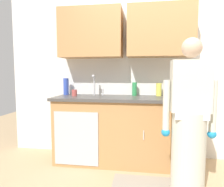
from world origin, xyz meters
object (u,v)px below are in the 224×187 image
(bottle_soap, at_px, (159,90))
(bottle_water_tall, at_px, (186,88))
(sink, at_px, (95,97))
(person_at_sink, at_px, (189,130))
(sponge, at_px, (182,98))
(bottle_cleaner_spray, at_px, (66,87))
(cup_by_sink, at_px, (74,93))
(bottle_dish_liquid, at_px, (134,89))

(bottle_soap, xyz_separation_m, bottle_water_tall, (0.38, 0.03, 0.03))
(sink, bearing_deg, person_at_sink, -31.75)
(sink, distance_m, bottle_water_tall, 1.31)
(sponge, bearing_deg, bottle_cleaner_spray, 169.63)
(bottle_soap, distance_m, bottle_water_tall, 0.38)
(cup_by_sink, xyz_separation_m, sponge, (1.49, -0.16, -0.03))
(sink, relative_size, cup_by_sink, 5.44)
(bottle_cleaner_spray, relative_size, sponge, 2.32)
(bottle_soap, relative_size, cup_by_sink, 2.05)
(cup_by_sink, bearing_deg, sponge, -6.18)
(person_at_sink, xyz_separation_m, bottle_soap, (-0.25, 0.90, 0.34))
(bottle_soap, bearing_deg, sink, -168.70)
(person_at_sink, xyz_separation_m, bottle_water_tall, (0.13, 0.93, 0.37))
(bottle_soap, height_order, sponge, bottle_soap)
(bottle_soap, relative_size, bottle_water_tall, 0.76)
(sink, xyz_separation_m, bottle_dish_liquid, (0.56, 0.20, 0.11))
(sink, xyz_separation_m, bottle_cleaner_spray, (-0.49, 0.16, 0.14))
(bottle_dish_liquid, bearing_deg, person_at_sink, -56.71)
(person_at_sink, relative_size, cup_by_sink, 17.61)
(sink, relative_size, sponge, 4.55)
(sink, xyz_separation_m, person_at_sink, (1.16, -0.72, -0.23))
(sink, relative_size, bottle_soap, 2.65)
(person_at_sink, relative_size, bottle_soap, 8.60)
(sink, height_order, person_at_sink, person_at_sink)
(bottle_soap, xyz_separation_m, sponge, (0.28, -0.33, -0.08))
(bottle_cleaner_spray, height_order, bottle_soap, bottle_cleaner_spray)
(person_at_sink, distance_m, cup_by_sink, 1.67)
(person_at_sink, height_order, bottle_dish_liquid, person_at_sink)
(bottle_cleaner_spray, xyz_separation_m, bottle_soap, (1.40, 0.02, -0.03))
(bottle_dish_liquid, relative_size, sponge, 1.78)
(bottle_dish_liquid, relative_size, cup_by_sink, 2.13)
(person_at_sink, bearing_deg, cup_by_sink, 153.45)
(person_at_sink, xyz_separation_m, sponge, (0.03, 0.57, 0.26))
(bottle_cleaner_spray, bearing_deg, cup_by_sink, -38.55)
(cup_by_sink, bearing_deg, bottle_soap, 7.79)
(bottle_dish_liquid, distance_m, cup_by_sink, 0.89)
(bottle_dish_liquid, xyz_separation_m, bottle_water_tall, (0.73, 0.01, 0.03))
(person_at_sink, xyz_separation_m, bottle_cleaner_spray, (-1.65, 0.88, 0.38))
(cup_by_sink, bearing_deg, bottle_cleaner_spray, 141.45)
(bottle_cleaner_spray, distance_m, bottle_soap, 1.40)
(bottle_water_tall, bearing_deg, sponge, -106.03)
(bottle_dish_liquid, relative_size, bottle_cleaner_spray, 0.77)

